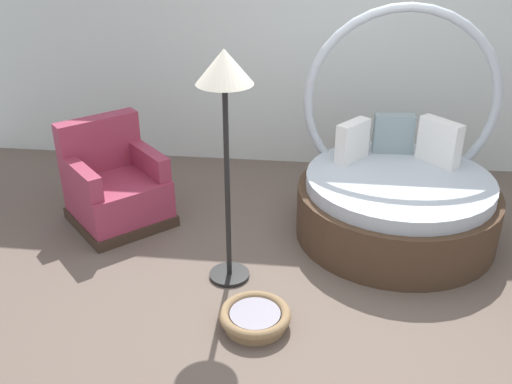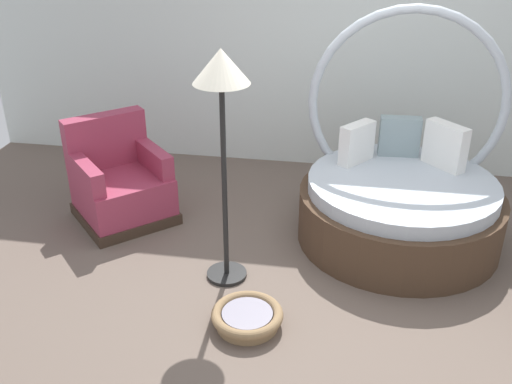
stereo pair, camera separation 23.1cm
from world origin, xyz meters
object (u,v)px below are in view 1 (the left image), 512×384
object	(u,v)px
round_daybed	(397,192)
floor_lamp	(225,91)
pet_basket	(255,317)
red_armchair	(115,188)

from	to	relation	value
round_daybed	floor_lamp	size ratio (longest dim) A/B	1.07
round_daybed	pet_basket	world-z (taller)	round_daybed
red_armchair	floor_lamp	size ratio (longest dim) A/B	0.62
red_armchair	pet_basket	bearing A→B (deg)	-43.20
pet_basket	floor_lamp	bearing A→B (deg)	115.58
round_daybed	floor_lamp	xyz separation A→B (m)	(-1.36, -0.88, 1.14)
round_daybed	red_armchair	distance (m)	2.54
round_daybed	floor_lamp	world-z (taller)	round_daybed
red_armchair	pet_basket	distance (m)	2.01
red_armchair	pet_basket	xyz separation A→B (m)	(1.45, -1.36, -0.26)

